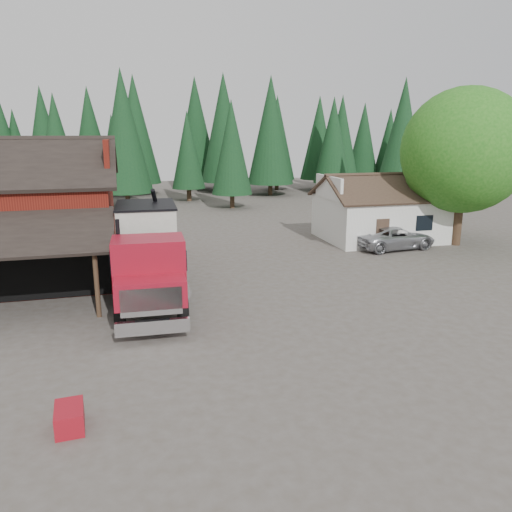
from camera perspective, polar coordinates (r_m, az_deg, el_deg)
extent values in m
plane|color=#494239|center=(20.06, -1.41, -7.56)|extent=(120.00, 120.00, 0.00)
cube|color=maroon|center=(28.20, -16.52, 10.67)|extent=(0.25, 7.00, 2.00)
cylinder|color=#382619|center=(21.16, -17.74, -3.07)|extent=(0.20, 0.20, 2.80)
cube|color=silver|center=(36.12, 14.07, 4.25)|extent=(8.00, 6.00, 3.00)
cube|color=#38281E|center=(34.52, 15.49, 7.50)|extent=(8.60, 3.42, 1.80)
cube|color=#38281E|center=(37.13, 13.17, 8.06)|extent=(8.60, 3.42, 1.80)
cube|color=silver|center=(34.07, 8.33, 7.77)|extent=(0.20, 4.20, 1.50)
cube|color=silver|center=(37.91, 19.64, 7.74)|extent=(0.20, 4.20, 1.50)
cube|color=#38281E|center=(32.89, 14.23, 2.42)|extent=(0.90, 0.06, 2.00)
cube|color=black|center=(34.33, 18.69, 3.60)|extent=(1.20, 0.06, 1.00)
cylinder|color=#382619|center=(35.77, 22.03, 3.71)|extent=(0.60, 0.60, 3.20)
sphere|color=#1C6216|center=(35.32, 22.72, 11.06)|extent=(8.00, 8.00, 8.00)
sphere|color=#1C6216|center=(35.32, 20.18, 9.33)|extent=(4.40, 4.40, 4.40)
sphere|color=#1C6216|center=(35.35, 24.68, 9.41)|extent=(4.80, 4.80, 4.80)
cylinder|color=#382619|center=(49.68, -2.73, 6.41)|extent=(0.44, 0.44, 1.60)
cone|color=#10321A|center=(49.27, -2.80, 12.30)|extent=(3.96, 3.96, 9.00)
cylinder|color=#382619|center=(51.81, 15.93, 6.21)|extent=(0.44, 0.44, 1.60)
cone|color=#10321A|center=(51.39, 16.39, 12.95)|extent=(4.84, 4.84, 11.00)
cylinder|color=#382619|center=(52.57, -14.46, 6.41)|extent=(0.44, 0.44, 1.60)
cone|color=#10321A|center=(52.16, -14.91, 13.61)|extent=(5.28, 5.28, 12.00)
cylinder|color=black|center=(19.96, -15.31, -6.27)|extent=(0.44, 1.27, 1.26)
cylinder|color=black|center=(19.97, -8.39, -5.89)|extent=(0.44, 1.27, 1.26)
cylinder|color=black|center=(25.18, -14.85, -2.00)|extent=(0.44, 1.27, 1.26)
cylinder|color=black|center=(25.19, -9.40, -1.71)|extent=(0.44, 1.27, 1.26)
cylinder|color=black|center=(26.72, -14.76, -1.08)|extent=(0.44, 1.27, 1.26)
cylinder|color=black|center=(26.73, -9.62, -0.80)|extent=(0.44, 1.27, 1.26)
cube|color=black|center=(23.27, -12.10, -1.98)|extent=(1.60, 9.86, 0.46)
cube|color=silver|center=(18.27, -11.72, -7.97)|extent=(2.63, 0.30, 0.51)
cube|color=silver|center=(18.06, -11.87, -5.14)|extent=(2.17, 0.19, 1.03)
cube|color=maroon|center=(18.66, -11.94, -3.97)|extent=(2.62, 1.57, 0.97)
cube|color=maroon|center=(19.91, -12.12, -0.95)|extent=(2.81, 2.04, 2.11)
cube|color=black|center=(18.94, -12.13, -0.65)|extent=(2.40, 0.18, 1.03)
cylinder|color=black|center=(20.79, -15.41, 1.27)|extent=(0.17, 0.17, 2.06)
cube|color=black|center=(21.03, -12.17, -0.31)|extent=(2.80, 0.24, 1.83)
cube|color=black|center=(24.74, -12.21, -0.30)|extent=(3.14, 6.72, 0.18)
cube|color=beige|center=(24.38, -12.41, 3.56)|extent=(2.76, 3.86, 1.83)
cone|color=beige|center=(24.61, -12.27, 0.94)|extent=(2.60, 2.60, 0.80)
cube|color=black|center=(24.23, -12.53, 5.73)|extent=(2.88, 3.98, 0.09)
cylinder|color=black|center=(25.99, -10.93, 4.01)|extent=(0.94, 2.48, 3.49)
cube|color=maroon|center=(27.34, -13.77, 1.67)|extent=(0.72, 0.94, 0.51)
cylinder|color=silver|center=(21.05, -8.39, -3.85)|extent=(0.68, 1.16, 0.64)
imported|color=#B0B2B9|center=(33.41, 15.58, 2.05)|extent=(5.50, 2.94, 1.47)
cube|color=maroon|center=(14.17, -20.54, -16.93)|extent=(0.78, 1.15, 0.60)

